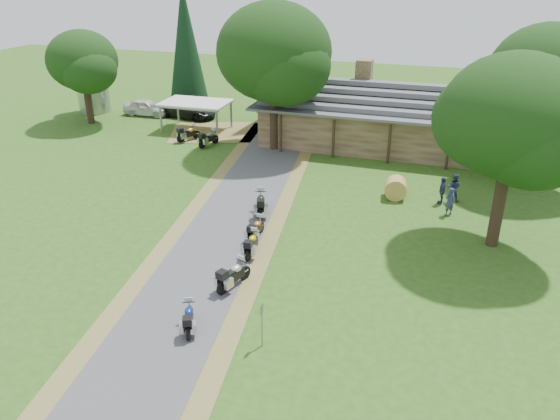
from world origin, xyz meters
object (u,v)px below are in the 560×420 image
(silo, at_px, (91,80))
(motorcycle_row_e, at_px, (261,203))
(carport, at_px, (197,116))
(car_white_sedan, at_px, (147,106))
(motorcycle_row_d, at_px, (256,228))
(hay_bale, at_px, (396,188))
(motorcycle_row_b, at_px, (234,274))
(motorcycle_row_c, at_px, (252,243))
(motorcycle_carport_b, at_px, (209,138))
(motorcycle_row_a, at_px, (189,317))
(motorcycle_carport_a, at_px, (188,133))
(car_dark_suv, at_px, (189,106))
(lodge, at_px, (398,114))

(silo, bearing_deg, motorcycle_row_e, -36.20)
(carport, distance_m, car_white_sedan, 7.08)
(motorcycle_row_d, bearing_deg, motorcycle_row_e, 16.88)
(silo, xyz_separation_m, carport, (11.92, -2.54, -1.72))
(motorcycle_row_e, bearing_deg, hay_bale, -75.81)
(motorcycle_row_b, xyz_separation_m, motorcycle_row_d, (-0.67, 4.64, -0.07))
(motorcycle_row_c, relative_size, motorcycle_carport_b, 0.91)
(silo, relative_size, hay_bale, 4.48)
(motorcycle_row_a, relative_size, motorcycle_carport_a, 0.87)
(car_dark_suv, xyz_separation_m, motorcycle_row_b, (14.78, -25.05, -0.43))
(lodge, relative_size, silo, 3.65)
(motorcycle_row_c, bearing_deg, lodge, -19.08)
(motorcycle_carport_a, bearing_deg, carport, 43.02)
(motorcycle_row_e, bearing_deg, car_dark_suv, 17.33)
(motorcycle_row_e, bearing_deg, motorcycle_carport_a, 22.47)
(lodge, bearing_deg, motorcycle_row_b, -100.54)
(motorcycle_row_b, xyz_separation_m, motorcycle_row_e, (-1.45, 7.49, 0.05))
(hay_bale, bearing_deg, carport, 152.14)
(motorcycle_row_a, relative_size, motorcycle_row_d, 0.97)
(lodge, distance_m, motorcycle_row_e, 16.39)
(carport, xyz_separation_m, motorcycle_row_d, (11.68, -17.02, -0.62))
(motorcycle_row_c, relative_size, motorcycle_row_e, 0.86)
(lodge, distance_m, motorcycle_carport_a, 16.49)
(motorcycle_row_d, xyz_separation_m, motorcycle_row_e, (-0.78, 2.85, 0.12))
(motorcycle_row_a, distance_m, motorcycle_row_d, 8.02)
(carport, bearing_deg, car_white_sedan, 154.99)
(motorcycle_row_e, bearing_deg, car_white_sedan, 25.79)
(motorcycle_row_d, bearing_deg, motorcycle_row_a, -177.26)
(motorcycle_row_d, xyz_separation_m, motorcycle_carport_a, (-10.96, 14.02, 0.07))
(motorcycle_row_c, height_order, motorcycle_carport_a, motorcycle_carport_a)
(motorcycle_row_e, distance_m, hay_bale, 8.42)
(silo, bearing_deg, lodge, -2.87)
(motorcycle_row_e, xyz_separation_m, hay_bale, (6.97, 4.72, -0.05))
(car_dark_suv, relative_size, motorcycle_row_c, 3.22)
(carport, bearing_deg, hay_bale, -29.38)
(motorcycle_row_e, height_order, motorcycle_carport_a, motorcycle_row_e)
(motorcycle_row_e, height_order, motorcycle_carport_b, motorcycle_row_e)
(motorcycle_carport_a, bearing_deg, hay_bale, -81.12)
(motorcycle_row_c, xyz_separation_m, motorcycle_row_d, (-0.37, 1.63, -0.01))
(motorcycle_row_d, relative_size, motorcycle_carport_a, 0.89)
(car_dark_suv, relative_size, motorcycle_row_e, 2.75)
(motorcycle_row_c, bearing_deg, motorcycle_row_e, 8.25)
(motorcycle_row_b, relative_size, motorcycle_row_d, 1.12)
(car_white_sedan, xyz_separation_m, motorcycle_carport_b, (9.29, -6.53, -0.26))
(hay_bale, bearing_deg, motorcycle_row_d, -129.31)
(hay_bale, bearing_deg, motorcycle_carport_a, 159.38)
(motorcycle_row_e, relative_size, motorcycle_carport_a, 1.07)
(lodge, height_order, silo, silo)
(carport, height_order, motorcycle_carport_a, carport)
(lodge, distance_m, silo, 28.55)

